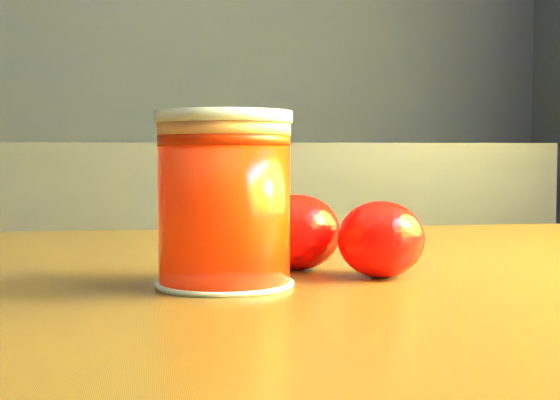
{
  "coord_description": "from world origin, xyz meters",
  "views": [
    {
      "loc": [
        0.96,
        -0.34,
        0.87
      ],
      "look_at": [
        0.99,
        0.16,
        0.84
      ],
      "focal_mm": 50.0,
      "sensor_mm": 36.0,
      "label": 1
    }
  ],
  "objects": [
    {
      "name": "juice_glass",
      "position": [
        0.95,
        0.15,
        0.84
      ],
      "size": [
        0.09,
        0.09,
        0.11
      ],
      "rotation": [
        0.0,
        0.0,
        0.31
      ],
      "color": "#FF2605",
      "rests_on": "table"
    },
    {
      "name": "orange_front",
      "position": [
        1.0,
        0.22,
        0.82
      ],
      "size": [
        0.06,
        0.06,
        0.05
      ],
      "primitive_type": "ellipsoid",
      "rotation": [
        0.0,
        0.0,
        0.02
      ],
      "color": "#FF0F05",
      "rests_on": "table"
    },
    {
      "name": "orange_back",
      "position": [
        1.06,
        0.19,
        0.81
      ],
      "size": [
        0.06,
        0.06,
        0.05
      ],
      "primitive_type": "ellipsoid",
      "rotation": [
        0.0,
        0.0,
        -0.07
      ],
      "color": "#FF0F05",
      "rests_on": "table"
    }
  ]
}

